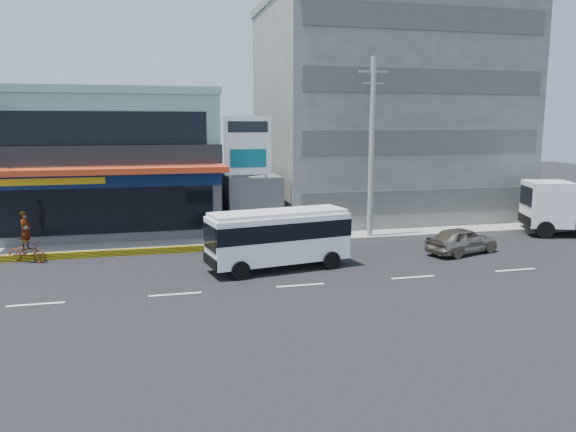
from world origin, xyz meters
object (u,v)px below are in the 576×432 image
at_px(sedan, 462,240).
at_px(minibus, 278,234).
at_px(motorcycle_rider, 27,246).
at_px(utility_pole_near, 372,148).
at_px(billboard, 248,152).
at_px(shop_building, 111,165).
at_px(concrete_building, 384,115).
at_px(satellite_dish, 251,174).

bearing_deg(sedan, minibus, 76.79).
height_order(minibus, motorcycle_rider, minibus).
relative_size(utility_pole_near, minibus, 1.51).
bearing_deg(billboard, minibus, -88.04).
relative_size(minibus, sedan, 1.66).
relative_size(shop_building, sedan, 3.11).
bearing_deg(billboard, sedan, -30.11).
bearing_deg(minibus, sedan, 4.28).
relative_size(sedan, motorcycle_rider, 1.64).
relative_size(concrete_building, satellite_dish, 10.67).
xyz_separation_m(concrete_building, satellite_dish, (-10.00, -4.00, -3.42)).
height_order(billboard, motorcycle_rider, billboard).
height_order(concrete_building, motorcycle_rider, concrete_building).
xyz_separation_m(concrete_building, utility_pole_near, (-4.00, -7.60, -1.85)).
distance_m(satellite_dish, minibus, 8.49).
relative_size(satellite_dish, billboard, 0.22).
distance_m(concrete_building, billboard, 12.17).
bearing_deg(satellite_dish, billboard, -105.52).
bearing_deg(concrete_building, minibus, -130.00).
relative_size(satellite_dish, minibus, 0.23).
bearing_deg(utility_pole_near, sedan, -49.31).
height_order(shop_building, satellite_dish, shop_building).
xyz_separation_m(shop_building, concrete_building, (18.00, 1.05, 3.00)).
xyz_separation_m(billboard, utility_pole_near, (6.50, -1.80, 0.22)).
height_order(satellite_dish, minibus, satellite_dish).
height_order(shop_building, sedan, shop_building).
xyz_separation_m(satellite_dish, utility_pole_near, (6.00, -3.60, 1.57)).
height_order(satellite_dish, sedan, satellite_dish).
height_order(utility_pole_near, sedan, utility_pole_near).
bearing_deg(motorcycle_rider, satellite_dish, 20.00).
xyz_separation_m(satellite_dish, sedan, (9.38, -7.53, -2.90)).
bearing_deg(satellite_dish, sedan, -38.76).
relative_size(concrete_building, utility_pole_near, 1.60).
xyz_separation_m(billboard, motorcycle_rider, (-11.04, -2.40, -4.12)).
distance_m(concrete_building, satellite_dish, 11.30).
height_order(utility_pole_near, motorcycle_rider, utility_pole_near).
distance_m(shop_building, billboard, 8.92).
xyz_separation_m(concrete_building, billboard, (-10.50, -5.80, -2.07)).
bearing_deg(billboard, utility_pole_near, -15.48).
bearing_deg(billboard, concrete_building, 28.92).
bearing_deg(billboard, shop_building, 147.68).
height_order(concrete_building, satellite_dish, concrete_building).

